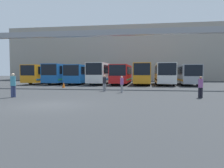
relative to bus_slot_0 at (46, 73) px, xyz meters
The scene contains 16 objects.
ground_plane 26.78m from the bus_slot_0, 64.07° to the right, with size 200.00×200.00×0.00m, color #2D3033.
building_backdrop 24.07m from the bus_slot_0, 60.34° to the left, with size 56.79×12.00×12.90m.
overhead_gantry 15.31m from the bus_slot_0, 37.28° to the right, with size 34.49×0.80×7.16m.
bus_slot_0 is the anchor object (origin of this frame).
bus_slot_1 3.34m from the bus_slot_0, ahead, with size 2.60×11.93×3.19m.
bus_slot_2 6.73m from the bus_slot_0, ahead, with size 2.56×10.66×3.05m.
bus_slot_3 10.01m from the bus_slot_0, ahead, with size 2.56×12.06×3.34m.
bus_slot_4 13.37m from the bus_slot_0, ahead, with size 2.56×10.71×3.05m.
bus_slot_5 16.70m from the bus_slot_0, ahead, with size 2.48×11.33×3.26m.
bus_slot_6 20.06m from the bus_slot_0, ahead, with size 2.63×10.01×3.26m.
bus_slot_7 23.37m from the bus_slot_0, ahead, with size 2.53×11.34×3.00m.
pedestrian_mid_left 21.61m from the bus_slot_0, 45.93° to the right, with size 0.33×0.33×1.58m.
pedestrian_near_left 19.44m from the bus_slot_0, 47.49° to the right, with size 0.34×0.34×1.62m.
pedestrian_near_center 21.91m from the bus_slot_0, 70.68° to the right, with size 0.38×0.38×1.84m.
pedestrian_near_right 28.45m from the bus_slot_0, 41.49° to the right, with size 0.34×0.34×1.62m.
traffic_cone 12.38m from the bus_slot_0, 54.69° to the right, with size 0.38×0.38×0.68m.
Camera 1 is at (5.61, -11.87, 1.90)m, focal length 35.00 mm.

